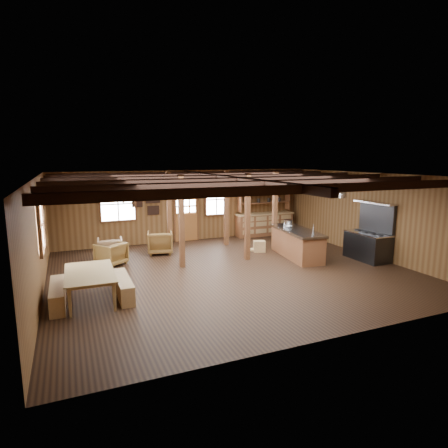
{
  "coord_description": "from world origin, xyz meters",
  "views": [
    {
      "loc": [
        -4.29,
        -9.64,
        3.29
      ],
      "look_at": [
        0.08,
        0.77,
        1.28
      ],
      "focal_mm": 30.0,
      "sensor_mm": 36.0,
      "label": 1
    }
  ],
  "objects_px": {
    "commercial_range": "(369,241)",
    "armchair_b": "(160,242)",
    "kitchen_island": "(297,243)",
    "armchair_a": "(111,254)",
    "armchair_c": "(110,249)",
    "dining_table": "(92,286)"
  },
  "relations": [
    {
      "from": "armchair_b",
      "to": "commercial_range",
      "type": "bearing_deg",
      "value": 163.07
    },
    {
      "from": "dining_table",
      "to": "kitchen_island",
      "type": "bearing_deg",
      "value": -77.04
    },
    {
      "from": "kitchen_island",
      "to": "dining_table",
      "type": "xyz_separation_m",
      "value": [
        -6.57,
        -1.42,
        -0.14
      ]
    },
    {
      "from": "armchair_c",
      "to": "commercial_range",
      "type": "bearing_deg",
      "value": 162.5
    },
    {
      "from": "armchair_b",
      "to": "armchair_c",
      "type": "relative_size",
      "value": 1.08
    },
    {
      "from": "kitchen_island",
      "to": "armchair_b",
      "type": "distance_m",
      "value": 4.67
    },
    {
      "from": "commercial_range",
      "to": "armchair_b",
      "type": "relative_size",
      "value": 2.21
    },
    {
      "from": "armchair_a",
      "to": "kitchen_island",
      "type": "bearing_deg",
      "value": 129.25
    },
    {
      "from": "kitchen_island",
      "to": "armchair_a",
      "type": "relative_size",
      "value": 3.33
    },
    {
      "from": "commercial_range",
      "to": "dining_table",
      "type": "bearing_deg",
      "value": -178.35
    },
    {
      "from": "kitchen_island",
      "to": "armchair_c",
      "type": "xyz_separation_m",
      "value": [
        -5.79,
        2.06,
        -0.12
      ]
    },
    {
      "from": "armchair_c",
      "to": "kitchen_island",
      "type": "bearing_deg",
      "value": 165.48
    },
    {
      "from": "dining_table",
      "to": "armchair_c",
      "type": "relative_size",
      "value": 2.46
    },
    {
      "from": "kitchen_island",
      "to": "armchair_b",
      "type": "height_order",
      "value": "kitchen_island"
    },
    {
      "from": "kitchen_island",
      "to": "dining_table",
      "type": "height_order",
      "value": "kitchen_island"
    },
    {
      "from": "armchair_a",
      "to": "armchair_b",
      "type": "bearing_deg",
      "value": 168.02
    },
    {
      "from": "kitchen_island",
      "to": "commercial_range",
      "type": "xyz_separation_m",
      "value": [
        1.98,
        -1.17,
        0.14
      ]
    },
    {
      "from": "commercial_range",
      "to": "armchair_a",
      "type": "height_order",
      "value": "commercial_range"
    },
    {
      "from": "commercial_range",
      "to": "dining_table",
      "type": "height_order",
      "value": "commercial_range"
    },
    {
      "from": "armchair_a",
      "to": "dining_table",
      "type": "bearing_deg",
      "value": 38.44
    },
    {
      "from": "dining_table",
      "to": "commercial_range",
      "type": "bearing_deg",
      "value": -87.55
    },
    {
      "from": "dining_table",
      "to": "armchair_b",
      "type": "distance_m",
      "value": 4.39
    }
  ]
}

